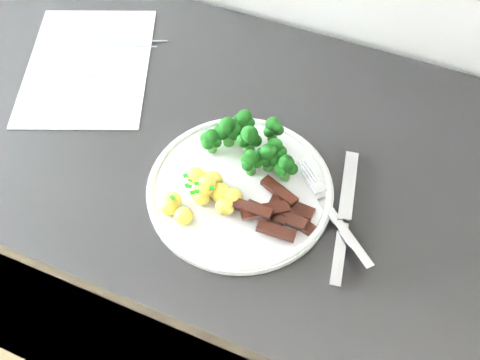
{
  "coord_description": "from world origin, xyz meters",
  "views": [
    {
      "loc": [
        0.38,
        1.14,
        1.64
      ],
      "look_at": [
        0.19,
        1.58,
        0.97
      ],
      "focal_mm": 40.92,
      "sensor_mm": 36.0,
      "label": 1
    }
  ],
  "objects_px": {
    "broccoli": "(253,143)",
    "beef_strips": "(276,211)",
    "potatoes": "(203,193)",
    "plate": "(240,188)",
    "fork": "(334,215)",
    "recipe_paper": "(88,65)",
    "knife": "(342,231)",
    "counter": "(225,267)"
  },
  "relations": [
    {
      "from": "beef_strips",
      "to": "fork",
      "type": "relative_size",
      "value": 0.87
    },
    {
      "from": "recipe_paper",
      "to": "fork",
      "type": "xyz_separation_m",
      "value": [
        0.52,
        -0.15,
        0.02
      ]
    },
    {
      "from": "counter",
      "to": "knife",
      "type": "height_order",
      "value": "knife"
    },
    {
      "from": "recipe_paper",
      "to": "beef_strips",
      "type": "relative_size",
      "value": 2.7
    },
    {
      "from": "potatoes",
      "to": "knife",
      "type": "height_order",
      "value": "potatoes"
    },
    {
      "from": "recipe_paper",
      "to": "fork",
      "type": "distance_m",
      "value": 0.54
    },
    {
      "from": "plate",
      "to": "fork",
      "type": "distance_m",
      "value": 0.15
    },
    {
      "from": "fork",
      "to": "knife",
      "type": "relative_size",
      "value": 0.68
    },
    {
      "from": "plate",
      "to": "beef_strips",
      "type": "relative_size",
      "value": 2.07
    },
    {
      "from": "recipe_paper",
      "to": "beef_strips",
      "type": "height_order",
      "value": "beef_strips"
    },
    {
      "from": "potatoes",
      "to": "fork",
      "type": "relative_size",
      "value": 0.7
    },
    {
      "from": "beef_strips",
      "to": "knife",
      "type": "xyz_separation_m",
      "value": [
        0.1,
        0.01,
        -0.01
      ]
    },
    {
      "from": "potatoes",
      "to": "fork",
      "type": "distance_m",
      "value": 0.2
    },
    {
      "from": "potatoes",
      "to": "plate",
      "type": "bearing_deg",
      "value": 42.86
    },
    {
      "from": "plate",
      "to": "fork",
      "type": "bearing_deg",
      "value": 1.2
    },
    {
      "from": "counter",
      "to": "potatoes",
      "type": "distance_m",
      "value": 0.51
    },
    {
      "from": "counter",
      "to": "broccoli",
      "type": "distance_m",
      "value": 0.52
    },
    {
      "from": "plate",
      "to": "broccoli",
      "type": "distance_m",
      "value": 0.07
    },
    {
      "from": "potatoes",
      "to": "broccoli",
      "type": "bearing_deg",
      "value": 69.81
    },
    {
      "from": "plate",
      "to": "fork",
      "type": "height_order",
      "value": "fork"
    },
    {
      "from": "plate",
      "to": "broccoli",
      "type": "relative_size",
      "value": 1.75
    },
    {
      "from": "recipe_paper",
      "to": "knife",
      "type": "bearing_deg",
      "value": -16.72
    },
    {
      "from": "broccoli",
      "to": "potatoes",
      "type": "relative_size",
      "value": 1.47
    },
    {
      "from": "counter",
      "to": "broccoli",
      "type": "relative_size",
      "value": 15.19
    },
    {
      "from": "counter",
      "to": "fork",
      "type": "bearing_deg",
      "value": -19.1
    },
    {
      "from": "knife",
      "to": "broccoli",
      "type": "bearing_deg",
      "value": 156.31
    },
    {
      "from": "potatoes",
      "to": "beef_strips",
      "type": "bearing_deg",
      "value": 7.92
    },
    {
      "from": "knife",
      "to": "plate",
      "type": "bearing_deg",
      "value": 175.91
    },
    {
      "from": "broccoli",
      "to": "potatoes",
      "type": "distance_m",
      "value": 0.11
    },
    {
      "from": "recipe_paper",
      "to": "potatoes",
      "type": "relative_size",
      "value": 3.35
    },
    {
      "from": "beef_strips",
      "to": "plate",
      "type": "bearing_deg",
      "value": 159.92
    },
    {
      "from": "beef_strips",
      "to": "fork",
      "type": "height_order",
      "value": "beef_strips"
    },
    {
      "from": "recipe_paper",
      "to": "knife",
      "type": "xyz_separation_m",
      "value": [
        0.54,
        -0.16,
        0.01
      ]
    },
    {
      "from": "broccoli",
      "to": "beef_strips",
      "type": "distance_m",
      "value": 0.12
    },
    {
      "from": "plate",
      "to": "knife",
      "type": "relative_size",
      "value": 1.23
    },
    {
      "from": "recipe_paper",
      "to": "broccoli",
      "type": "height_order",
      "value": "broccoli"
    },
    {
      "from": "potatoes",
      "to": "beef_strips",
      "type": "distance_m",
      "value": 0.11
    },
    {
      "from": "counter",
      "to": "knife",
      "type": "bearing_deg",
      "value": -20.96
    },
    {
      "from": "potatoes",
      "to": "beef_strips",
      "type": "xyz_separation_m",
      "value": [
        0.11,
        0.02,
        -0.01
      ]
    },
    {
      "from": "knife",
      "to": "counter",
      "type": "bearing_deg",
      "value": 159.04
    },
    {
      "from": "fork",
      "to": "knife",
      "type": "xyz_separation_m",
      "value": [
        0.02,
        -0.02,
        -0.01
      ]
    },
    {
      "from": "broccoli",
      "to": "knife",
      "type": "distance_m",
      "value": 0.19
    }
  ]
}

